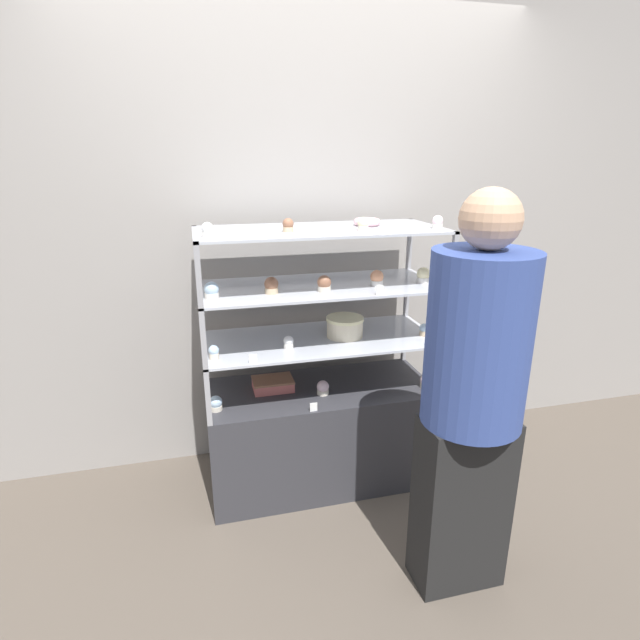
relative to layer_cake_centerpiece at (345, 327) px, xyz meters
name	(u,v)px	position (x,y,z in m)	size (l,w,h in m)	color
ground_plane	(320,475)	(-0.13, 0.01, -0.88)	(20.00, 20.00, 0.00)	brown
back_wall	(302,235)	(-0.13, 0.42, 0.42)	(8.00, 0.05, 2.60)	gray
display_base	(320,433)	(-0.13, 0.01, -0.61)	(1.20, 0.53, 0.55)	#333338
display_riser_lower	(320,341)	(-0.13, 0.01, -0.07)	(1.20, 0.53, 0.28)	#99999E
display_riser_middle	(320,288)	(-0.13, 0.01, 0.21)	(1.20, 0.53, 0.28)	#99999E
display_riser_upper	(320,232)	(-0.13, 0.01, 0.49)	(1.20, 0.53, 0.28)	#99999E
layer_cake_centerpiece	(345,327)	(0.00, 0.00, 0.00)	(0.19, 0.19, 0.10)	beige
sheet_cake_frosted	(273,384)	(-0.38, 0.05, -0.30)	(0.21, 0.15, 0.06)	#C66660
cupcake_0	(216,404)	(-0.68, -0.11, -0.30)	(0.06, 0.06, 0.07)	beige
cupcake_1	(323,388)	(-0.14, -0.07, -0.30)	(0.06, 0.06, 0.07)	beige
cupcake_2	(426,381)	(0.42, -0.13, -0.30)	(0.06, 0.06, 0.07)	beige
price_tag_0	(314,407)	(-0.23, -0.24, -0.31)	(0.04, 0.00, 0.04)	white
cupcake_3	(214,352)	(-0.67, -0.14, -0.02)	(0.05, 0.05, 0.07)	beige
cupcake_4	(288,342)	(-0.32, -0.10, -0.02)	(0.05, 0.05, 0.07)	white
cupcake_5	(424,330)	(0.41, -0.09, -0.02)	(0.05, 0.05, 0.07)	#CCB28C
price_tag_1	(253,359)	(-0.51, -0.24, -0.03)	(0.04, 0.00, 0.04)	white
cupcake_6	(212,291)	(-0.66, -0.11, 0.26)	(0.07, 0.07, 0.08)	white
cupcake_7	(271,286)	(-0.39, -0.09, 0.26)	(0.07, 0.07, 0.08)	#CCB28C
cupcake_8	(324,284)	(-0.14, -0.12, 0.26)	(0.07, 0.07, 0.08)	beige
cupcake_9	(377,278)	(0.14, -0.07, 0.26)	(0.07, 0.07, 0.08)	white
cupcake_10	(423,275)	(0.39, -0.07, 0.26)	(0.07, 0.07, 0.08)	white
price_tag_2	(380,290)	(0.09, -0.24, 0.25)	(0.04, 0.00, 0.04)	white
cupcake_11	(207,230)	(-0.66, -0.12, 0.54)	(0.05, 0.05, 0.06)	white
cupcake_12	(288,225)	(-0.30, -0.06, 0.54)	(0.05, 0.05, 0.06)	#CCB28C
cupcake_13	(363,224)	(0.05, -0.11, 0.54)	(0.05, 0.05, 0.06)	beige
cupcake_14	(438,222)	(0.42, -0.13, 0.54)	(0.05, 0.05, 0.06)	white
price_tag_3	(386,229)	(0.11, -0.24, 0.53)	(0.04, 0.00, 0.04)	white
donut_glazed	(367,222)	(0.13, 0.06, 0.53)	(0.14, 0.14, 0.04)	#EFB2BC
customer_figure	(472,393)	(0.25, -0.82, -0.01)	(0.38, 0.38, 1.63)	black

